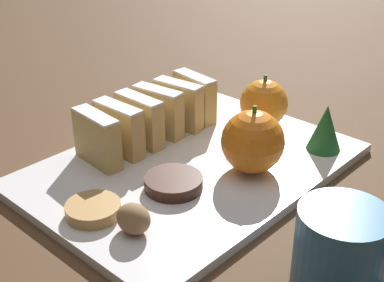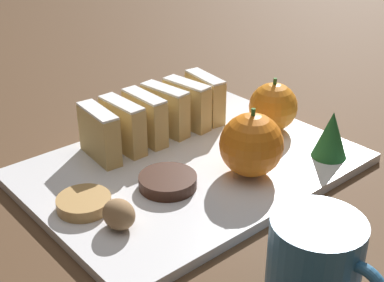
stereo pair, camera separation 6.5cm
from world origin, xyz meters
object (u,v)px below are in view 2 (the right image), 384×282
chocolate_cookie (168,181)px  orange_far (275,108)px  orange_near (251,145)px  coffee_mug (316,264)px  walnut (119,214)px

chocolate_cookie → orange_far: bearing=95.8°
orange_near → chocolate_cookie: (-0.04, -0.09, -0.03)m
orange_near → coffee_mug: size_ratio=0.77×
walnut → coffee_mug: coffee_mug is taller
walnut → chocolate_cookie: bearing=108.2°
coffee_mug → walnut: bearing=-158.7°
orange_far → walnut: (0.05, -0.29, -0.02)m
orange_near → coffee_mug: (0.18, -0.11, -0.01)m
orange_far → walnut: orange_far is taller
orange_near → walnut: 0.18m
orange_far → walnut: size_ratio=1.99×
orange_far → chocolate_cookie: 0.21m
chocolate_cookie → coffee_mug: coffee_mug is taller
orange_near → orange_far: orange_near is taller
chocolate_cookie → walnut: bearing=-71.8°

